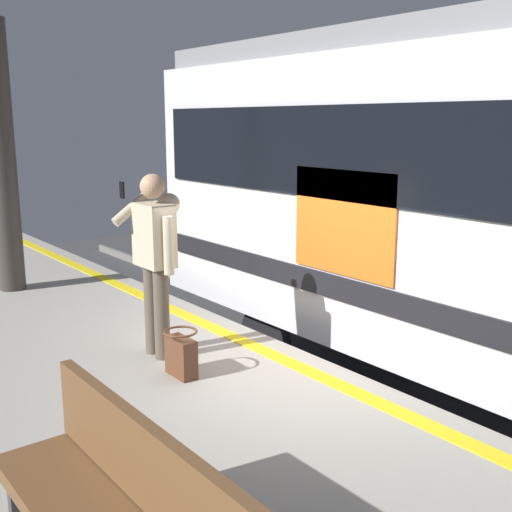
% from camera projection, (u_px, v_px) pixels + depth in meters
% --- Properties ---
extents(ground_plane, '(24.42, 24.42, 0.00)m').
position_uv_depth(ground_plane, '(306.00, 458.00, 6.12)').
color(ground_plane, '#3D3D3F').
extents(platform, '(16.28, 4.94, 1.10)m').
position_uv_depth(platform, '(53.00, 501.00, 4.51)').
color(platform, '#9E998E').
rests_on(platform, ground).
extents(safety_line, '(15.96, 0.16, 0.01)m').
position_uv_depth(safety_line, '(283.00, 359.00, 5.71)').
color(safety_line, yellow).
rests_on(safety_line, platform).
extents(track_rail_near, '(21.17, 0.08, 0.16)m').
position_uv_depth(track_rail_near, '(389.00, 415.00, 6.84)').
color(track_rail_near, slate).
rests_on(track_rail_near, ground).
extents(track_rail_far, '(21.17, 0.08, 0.16)m').
position_uv_depth(track_rail_far, '(466.00, 382.00, 7.70)').
color(track_rail_far, slate).
rests_on(track_rail_far, ground).
extents(passenger, '(0.57, 0.55, 1.68)m').
position_uv_depth(passenger, '(155.00, 250.00, 5.62)').
color(passenger, brown).
rests_on(passenger, platform).
extents(handbag, '(0.32, 0.29, 0.40)m').
position_uv_depth(handbag, '(181.00, 355.00, 5.32)').
color(handbag, '#59331E').
rests_on(handbag, platform).
extents(station_column, '(0.33, 0.33, 3.34)m').
position_uv_depth(station_column, '(2.00, 159.00, 7.76)').
color(station_column, '#38332D').
rests_on(station_column, platform).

